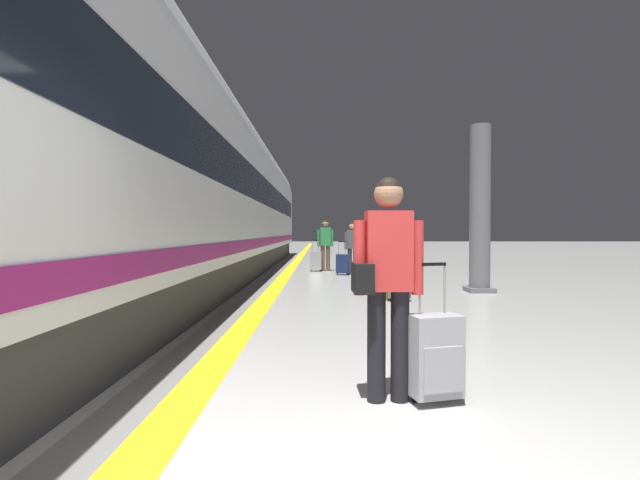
{
  "coord_description": "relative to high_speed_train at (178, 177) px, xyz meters",
  "views": [
    {
      "loc": [
        -0.11,
        -2.26,
        1.3
      ],
      "look_at": [
        -0.1,
        4.64,
        1.18
      ],
      "focal_mm": 26.07,
      "sensor_mm": 36.0,
      "label": 1
    }
  ],
  "objects": [
    {
      "name": "safety_line_strip",
      "position": [
        2.06,
        2.11,
        -2.5
      ],
      "size": [
        0.36,
        80.0,
        0.01
      ],
      "primitive_type": "cube",
      "color": "yellow",
      "rests_on": "ground"
    },
    {
      "name": "tactile_edge_band",
      "position": [
        1.76,
        2.11,
        -2.5
      ],
      "size": [
        0.57,
        80.0,
        0.01
      ],
      "primitive_type": "cube",
      "color": "slate",
      "rests_on": "ground"
    },
    {
      "name": "high_speed_train",
      "position": [
        0.0,
        0.0,
        0.0
      ],
      "size": [
        2.94,
        35.84,
        4.97
      ],
      "color": "#38383D",
      "rests_on": "ground"
    },
    {
      "name": "traveller_foreground",
      "position": [
        3.61,
        -6.6,
        -1.51
      ],
      "size": [
        0.55,
        0.3,
        1.72
      ],
      "color": "black",
      "rests_on": "ground"
    },
    {
      "name": "rolling_suitcase_foreground",
      "position": [
        3.97,
        -6.66,
        -2.14
      ],
      "size": [
        0.42,
        0.31,
        1.07
      ],
      "color": "#9E9EA3",
      "rests_on": "ground"
    },
    {
      "name": "passenger_near",
      "position": [
        4.25,
        -1.34,
        -1.49
      ],
      "size": [
        0.51,
        0.41,
        1.72
      ],
      "color": "brown",
      "rests_on": "ground"
    },
    {
      "name": "suitcase_near",
      "position": [
        4.58,
        -1.51,
        -2.16
      ],
      "size": [
        0.44,
        0.37,
        1.02
      ],
      "color": "#596038",
      "rests_on": "ground"
    },
    {
      "name": "passenger_mid",
      "position": [
        4.08,
        3.9,
        -1.57
      ],
      "size": [
        0.49,
        0.27,
        1.6
      ],
      "color": "#383842",
      "rests_on": "ground"
    },
    {
      "name": "suitcase_mid",
      "position": [
        3.76,
        3.76,
        -2.16
      ],
      "size": [
        0.39,
        0.25,
        1.02
      ],
      "color": "#19234C",
      "rests_on": "ground"
    },
    {
      "name": "passenger_far",
      "position": [
        3.28,
        5.24,
        -1.52
      ],
      "size": [
        0.53,
        0.23,
        1.71
      ],
      "color": "brown",
      "rests_on": "ground"
    },
    {
      "name": "suitcase_far",
      "position": [
        2.96,
        5.08,
        -2.15
      ],
      "size": [
        0.39,
        0.26,
        1.04
      ],
      "color": "#9E9EA3",
      "rests_on": "ground"
    },
    {
      "name": "platform_pillar",
      "position": [
        6.55,
        -0.13,
        -0.78
      ],
      "size": [
        0.56,
        0.56,
        3.6
      ],
      "color": "slate",
      "rests_on": "ground"
    }
  ]
}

